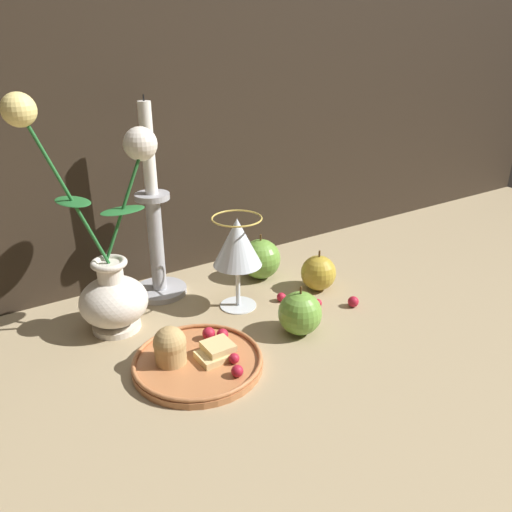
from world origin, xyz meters
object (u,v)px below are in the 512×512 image
vase (111,273)px  candlestick (155,234)px  apple_near_glass (318,273)px  apple_at_table_edge (261,259)px  plate_with_pastries (194,357)px  wine_glass (237,245)px  apple_beside_vase (300,313)px

vase → candlestick: vase is taller
apple_near_glass → apple_at_table_edge: size_ratio=0.86×
apple_near_glass → apple_at_table_edge: (-0.06, 0.10, 0.01)m
plate_with_pastries → wine_glass: (0.14, 0.12, 0.10)m
plate_with_pastries → wine_glass: bearing=38.7°
vase → candlestick: (0.11, 0.07, 0.02)m
wine_glass → vase: bearing=167.2°
candlestick → apple_beside_vase: bearing=-61.9°
apple_near_glass → apple_beside_vase: bearing=-140.2°
vase → apple_near_glass: vase is taller
plate_with_pastries → candlestick: bearing=78.3°
apple_near_glass → plate_with_pastries: bearing=-163.4°
vase → plate_with_pastries: bearing=-70.6°
apple_at_table_edge → vase: bearing=-174.5°
vase → wine_glass: bearing=-12.8°
vase → apple_beside_vase: 0.30m
plate_with_pastries → apple_near_glass: size_ratio=2.41×
vase → candlestick: 0.13m
apple_near_glass → candlestick: bearing=150.1°
candlestick → wine_glass: bearing=-51.7°
wine_glass → apple_beside_vase: wine_glass is taller
plate_with_pastries → candlestick: 0.26m
vase → apple_at_table_edge: (0.30, 0.03, -0.06)m
apple_beside_vase → apple_at_table_edge: bearing=73.5°
vase → apple_beside_vase: size_ratio=4.54×
candlestick → plate_with_pastries: bearing=-101.7°
wine_glass → apple_at_table_edge: (0.10, 0.07, -0.08)m
apple_beside_vase → vase: bearing=144.1°
wine_glass → candlestick: bearing=128.3°
vase → apple_near_glass: 0.37m
plate_with_pastries → apple_beside_vase: (0.18, -0.01, 0.02)m
vase → apple_near_glass: bearing=-11.2°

